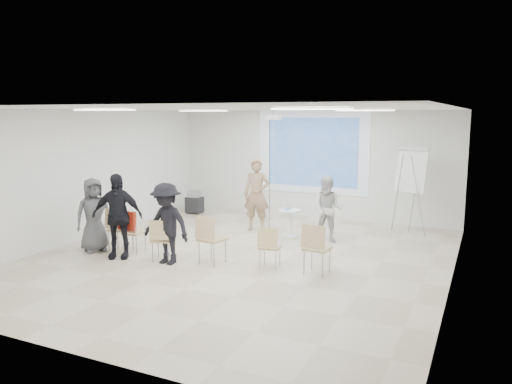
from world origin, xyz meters
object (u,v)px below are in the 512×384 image
at_px(player_right, 328,206).
at_px(chair_center, 209,236).
at_px(chair_right_inner, 269,244).
at_px(flipchart_easel, 411,171).
at_px(chair_left_mid, 132,230).
at_px(laptop, 163,238).
at_px(audience_mid, 166,218).
at_px(pedestal_table, 290,221).
at_px(chair_far_left, 118,226).
at_px(chair_right_far, 316,245).
at_px(chair_left_inner, 161,237).
at_px(audience_left, 117,210).
at_px(av_cart, 194,203).
at_px(player_left, 257,190).
at_px(audience_outer, 94,211).

relative_size(player_right, chair_center, 1.73).
height_order(chair_right_inner, flipchart_easel, flipchart_easel).
relative_size(chair_left_mid, laptop, 2.70).
height_order(player_right, audience_mid, audience_mid).
height_order(pedestal_table, flipchart_easel, flipchart_easel).
bearing_deg(chair_left_mid, chair_far_left, -174.63).
bearing_deg(chair_right_inner, laptop, -178.21).
bearing_deg(chair_right_far, chair_left_inner, -166.65).
xyz_separation_m(audience_left, av_cart, (-1.06, 4.59, -0.68)).
bearing_deg(flipchart_easel, pedestal_table, -128.94).
height_order(chair_far_left, chair_left_mid, chair_far_left).
bearing_deg(player_left, chair_right_inner, -69.93).
relative_size(player_left, chair_center, 2.12).
relative_size(chair_far_left, flipchart_easel, 0.46).
height_order(player_left, audience_mid, player_left).
xyz_separation_m(chair_far_left, chair_left_mid, (0.32, 0.04, -0.07)).
height_order(player_right, audience_outer, audience_outer).
bearing_deg(chair_right_inner, chair_left_mid, 175.82).
xyz_separation_m(audience_mid, flipchart_easel, (3.91, 4.54, 0.64)).
distance_m(player_left, chair_center, 3.10).
height_order(chair_left_mid, audience_mid, audience_mid).
bearing_deg(audience_outer, chair_right_far, -52.85).
bearing_deg(player_left, flipchart_easel, 9.72).
bearing_deg(chair_center, laptop, -162.61).
bearing_deg(audience_mid, laptop, 146.11).
xyz_separation_m(chair_far_left, chair_right_inner, (3.37, 0.24, -0.08)).
bearing_deg(flipchart_easel, chair_center, -106.43).
bearing_deg(player_left, audience_outer, -134.17).
xyz_separation_m(chair_left_mid, chair_center, (1.89, -0.02, 0.08)).
distance_m(player_right, laptop, 3.80).
bearing_deg(chair_right_far, pedestal_table, 124.60).
bearing_deg(chair_center, player_right, 69.12).
bearing_deg(av_cart, audience_left, -79.05).
height_order(chair_center, audience_mid, audience_mid).
bearing_deg(chair_left_mid, player_left, 61.36).
bearing_deg(av_cart, chair_right_far, -40.11).
relative_size(player_right, audience_outer, 0.95).
distance_m(chair_far_left, chair_left_mid, 0.33).
xyz_separation_m(chair_left_mid, chair_right_inner, (3.05, 0.20, -0.01)).
relative_size(chair_left_mid, chair_left_inner, 0.99).
bearing_deg(audience_left, av_cart, 79.09).
distance_m(pedestal_table, player_right, 1.05).
bearing_deg(av_cart, chair_far_left, -81.75).
distance_m(chair_center, laptop, 1.00).
relative_size(pedestal_table, chair_right_far, 0.71).
distance_m(laptop, audience_left, 1.11).
bearing_deg(chair_far_left, pedestal_table, 34.22).
height_order(chair_far_left, flipchart_easel, flipchart_easel).
distance_m(chair_far_left, audience_outer, 0.61).
height_order(player_right, chair_right_inner, player_right).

